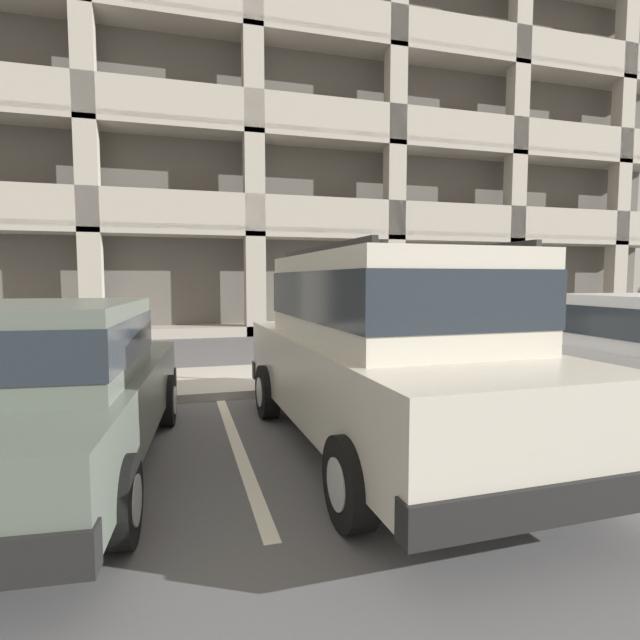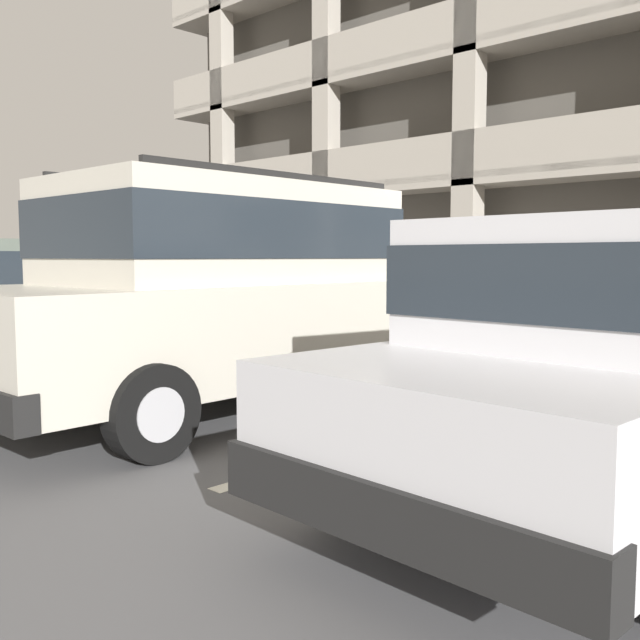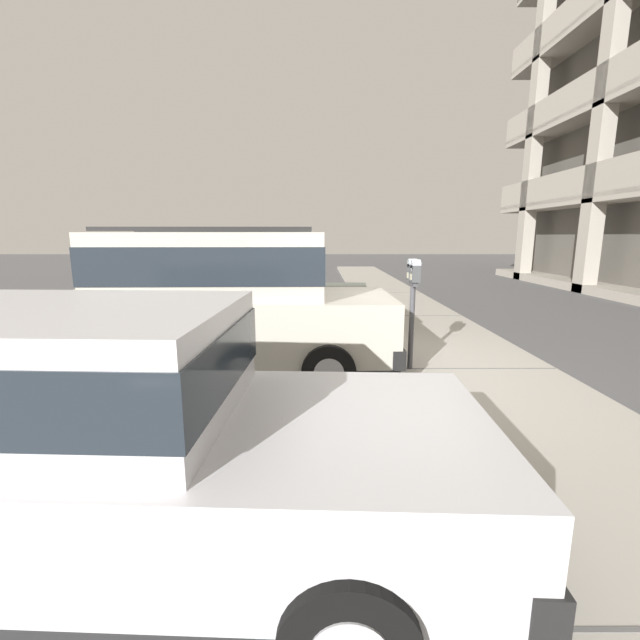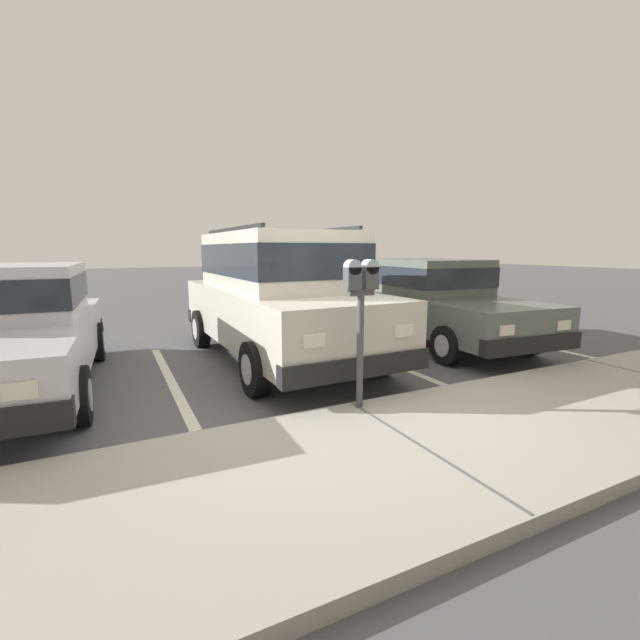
{
  "view_description": "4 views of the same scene",
  "coord_description": "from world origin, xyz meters",
  "px_view_note": "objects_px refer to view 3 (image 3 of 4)",
  "views": [
    {
      "loc": [
        -2.13,
        -6.89,
        1.73
      ],
      "look_at": [
        -0.32,
        -0.58,
        1.19
      ],
      "focal_mm": 28.0,
      "sensor_mm": 36.0,
      "label": 1
    },
    {
      "loc": [
        4.8,
        -6.26,
        1.35
      ],
      "look_at": [
        -0.15,
        -1.14,
        0.72
      ],
      "focal_mm": 40.0,
      "sensor_mm": 36.0,
      "label": 2
    },
    {
      "loc": [
        5.67,
        -0.91,
        1.93
      ],
      "look_at": [
        -0.23,
        -0.9,
        0.77
      ],
      "focal_mm": 24.0,
      "sensor_mm": 36.0,
      "label": 3
    },
    {
      "loc": [
        2.22,
        3.93,
        1.73
      ],
      "look_at": [
        -0.21,
        -0.97,
        0.82
      ],
      "focal_mm": 24.0,
      "sensor_mm": 36.0,
      "label": 4
    }
  ],
  "objects_px": {
    "dark_hatchback": "(97,426)",
    "parking_meter_near": "(413,288)",
    "silver_suv": "(218,298)",
    "red_sedan": "(256,290)"
  },
  "relations": [
    {
      "from": "silver_suv",
      "to": "red_sedan",
      "type": "height_order",
      "value": "silver_suv"
    },
    {
      "from": "parking_meter_near",
      "to": "dark_hatchback",
      "type": "bearing_deg",
      "value": -37.86
    },
    {
      "from": "silver_suv",
      "to": "red_sedan",
      "type": "xyz_separation_m",
      "value": [
        -3.08,
        0.06,
        -0.27
      ]
    },
    {
      "from": "red_sedan",
      "to": "parking_meter_near",
      "type": "xyz_separation_m",
      "value": [
        3.21,
        2.59,
        0.42
      ]
    },
    {
      "from": "red_sedan",
      "to": "silver_suv",
      "type": "bearing_deg",
      "value": 3.73
    },
    {
      "from": "red_sedan",
      "to": "dark_hatchback",
      "type": "xyz_separation_m",
      "value": [
        6.53,
        0.01,
        0.0
      ]
    },
    {
      "from": "silver_suv",
      "to": "parking_meter_near",
      "type": "xyz_separation_m",
      "value": [
        0.13,
        2.64,
        0.15
      ]
    },
    {
      "from": "silver_suv",
      "to": "parking_meter_near",
      "type": "bearing_deg",
      "value": 86.08
    },
    {
      "from": "silver_suv",
      "to": "red_sedan",
      "type": "relative_size",
      "value": 1.05
    },
    {
      "from": "dark_hatchback",
      "to": "parking_meter_near",
      "type": "bearing_deg",
      "value": 144.55
    }
  ]
}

